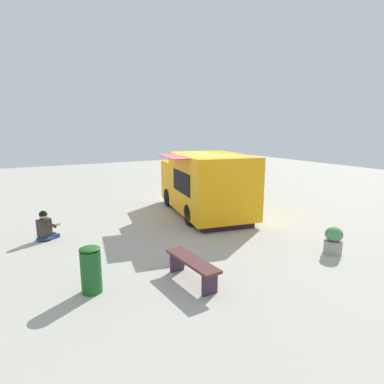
# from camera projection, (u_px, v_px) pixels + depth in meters

# --- Properties ---
(ground_plane) EXTENTS (40.00, 40.00, 0.00)m
(ground_plane) POSITION_uv_depth(u_px,v_px,m) (187.00, 218.00, 11.73)
(ground_plane) COLOR #B1AD9E
(food_truck) EXTENTS (3.56, 5.26, 2.32)m
(food_truck) POSITION_uv_depth(u_px,v_px,m) (205.00, 185.00, 12.15)
(food_truck) COLOR #F9A310
(food_truck) RESTS_ON ground_plane
(person_customer) EXTENTS (0.79, 0.62, 0.89)m
(person_customer) POSITION_uv_depth(u_px,v_px,m) (45.00, 228.00, 9.44)
(person_customer) COLOR navy
(person_customer) RESTS_ON ground_plane
(planter_flowering_near) EXTENTS (0.49, 0.49, 0.71)m
(planter_flowering_near) POSITION_uv_depth(u_px,v_px,m) (333.00, 240.00, 8.41)
(planter_flowering_near) COLOR gray
(planter_flowering_near) RESTS_ON ground_plane
(planter_flowering_far) EXTENTS (0.73, 0.73, 0.90)m
(planter_flowering_far) POSITION_uv_depth(u_px,v_px,m) (212.00, 180.00, 17.44)
(planter_flowering_far) COLOR #B87E45
(planter_flowering_far) RESTS_ON ground_plane
(planter_flowering_side) EXTENTS (0.50, 0.50, 0.73)m
(planter_flowering_side) POSITION_uv_depth(u_px,v_px,m) (253.00, 186.00, 15.85)
(planter_flowering_side) COLOR beige
(planter_flowering_side) RESTS_ON ground_plane
(plaza_bench) EXTENTS (0.49, 1.61, 0.51)m
(plaza_bench) POSITION_uv_depth(u_px,v_px,m) (192.00, 265.00, 6.84)
(plaza_bench) COLOR #552D2B
(plaza_bench) RESTS_ON ground_plane
(trash_bin) EXTENTS (0.41, 0.41, 0.96)m
(trash_bin) POSITION_uv_depth(u_px,v_px,m) (91.00, 269.00, 6.39)
(trash_bin) COLOR #195622
(trash_bin) RESTS_ON ground_plane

